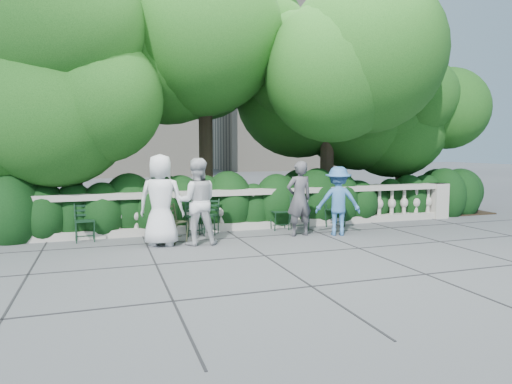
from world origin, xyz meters
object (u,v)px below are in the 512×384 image
object	(u,v)px
chair_weathered	(181,244)
person_older_blue	(338,201)
chair_d	(301,231)
chair_a	(86,243)
person_businessman	(161,200)
chair_b	(196,237)
chair_c	(207,235)
chair_e	(282,231)
person_casual_man	(197,202)
chair_f	(340,228)
person_woman_grey	(299,199)

from	to	relation	value
chair_weathered	person_older_blue	distance (m)	3.68
chair_d	person_older_blue	bearing A→B (deg)	-44.49
chair_a	person_businessman	world-z (taller)	person_businessman
person_businessman	person_older_blue	xyz separation A→B (m)	(3.99, -0.15, -0.15)
chair_b	chair_d	bearing A→B (deg)	-0.57
chair_c	person_older_blue	world-z (taller)	person_older_blue
chair_weathered	person_businessman	xyz separation A→B (m)	(-0.40, -0.07, 0.94)
chair_e	person_casual_man	size ratio (longest dim) A/B	0.47
person_businessman	chair_a	bearing A→B (deg)	-7.55
chair_f	person_businessman	distance (m)	4.67
chair_f	chair_b	bearing A→B (deg)	161.54
chair_b	person_businessman	bearing A→B (deg)	-139.13
chair_b	chair_f	size ratio (longest dim) A/B	1.00
chair_a	chair_weathered	xyz separation A→B (m)	(1.90, -0.72, 0.00)
chair_d	chair_weathered	world-z (taller)	same
chair_f	person_older_blue	distance (m)	1.27
chair_c	chair_weathered	xyz separation A→B (m)	(-0.73, -0.73, 0.00)
chair_e	person_businessman	world-z (taller)	person_businessman
chair_b	chair_d	world-z (taller)	same
chair_c	person_woman_grey	xyz separation A→B (m)	(1.98, -0.72, 0.86)
chair_c	person_woman_grey	size ratio (longest dim) A/B	0.49
chair_c	chair_e	distance (m)	1.85
person_casual_man	person_businessman	bearing A→B (deg)	-3.00
chair_e	chair_f	size ratio (longest dim) A/B	1.00
person_older_blue	chair_d	bearing A→B (deg)	-30.42
chair_d	person_casual_man	size ratio (longest dim) A/B	0.47
person_businessman	person_older_blue	bearing A→B (deg)	-161.96
chair_d	chair_e	distance (m)	0.48
chair_b	chair_f	bearing A→B (deg)	1.82
chair_c	person_casual_man	xyz separation A→B (m)	(-0.42, -0.91, 0.90)
chair_b	person_businessman	distance (m)	1.45
chair_d	chair_weathered	xyz separation A→B (m)	(-3.02, -0.53, 0.00)
chair_b	chair_a	bearing A→B (deg)	179.60
chair_weathered	person_businessman	distance (m)	1.02
person_businessman	chair_f	bearing A→B (deg)	-151.03
person_older_blue	chair_e	bearing A→B (deg)	-21.13
chair_a	chair_e	size ratio (longest dim) A/B	1.00
chair_d	person_woman_grey	size ratio (longest dim) A/B	0.49
chair_a	person_woman_grey	bearing A→B (deg)	-13.77
chair_a	chair_e	world-z (taller)	same
person_casual_man	person_woman_grey	bearing A→B (deg)	-168.73
chair_e	person_older_blue	distance (m)	1.59
chair_a	chair_b	xyz separation A→B (m)	(2.36, -0.09, 0.00)
chair_f	person_woman_grey	bearing A→B (deg)	-174.20
chair_c	chair_b	bearing A→B (deg)	-132.33
chair_f	chair_weathered	world-z (taller)	same
chair_weathered	chair_d	bearing A→B (deg)	-27.59
chair_a	chair_b	distance (m)	2.36
chair_d	person_businessman	distance (m)	3.59
chair_e	person_casual_man	world-z (taller)	person_casual_man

